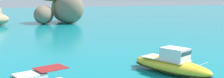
{
  "coord_description": "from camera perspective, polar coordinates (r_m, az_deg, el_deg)",
  "views": [
    {
      "loc": [
        -13.97,
        -13.72,
        7.8
      ],
      "look_at": [
        -2.07,
        15.67,
        2.84
      ],
      "focal_mm": 42.9,
      "sensor_mm": 36.0,
      "label": 1
    }
  ],
  "objects": [
    {
      "name": "islet_large",
      "position": [
        85.28,
        -10.5,
        6.61
      ],
      "size": [
        17.07,
        18.35,
        9.18
      ],
      "color": "#9E8966",
      "rests_on": "ground"
    },
    {
      "name": "motorboat_yellow",
      "position": [
        28.43,
        12.48,
        -5.34
      ],
      "size": [
        6.02,
        9.6,
        2.72
      ],
      "color": "yellow",
      "rests_on": "ground"
    },
    {
      "name": "channel_buoy",
      "position": [
        37.11,
        13.34,
        -2.95
      ],
      "size": [
        0.56,
        0.56,
        1.48
      ],
      "color": "green",
      "rests_on": "ground"
    }
  ]
}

